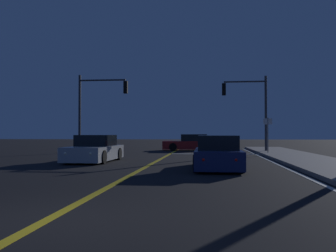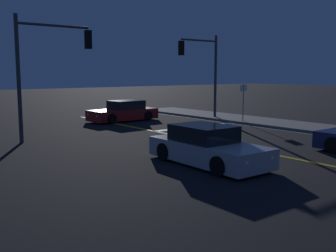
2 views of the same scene
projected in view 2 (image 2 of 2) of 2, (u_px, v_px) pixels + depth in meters
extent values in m
cube|color=gold|center=(305.00, 161.00, 14.26)|extent=(0.20, 36.27, 0.01)
cube|color=silver|center=(196.00, 127.00, 23.26)|extent=(6.02, 0.50, 0.01)
cylinder|color=black|center=(333.00, 145.00, 15.65)|extent=(0.22, 0.64, 0.64)
sphere|color=#FFF4CC|center=(318.00, 137.00, 16.43)|extent=(0.18, 0.18, 0.18)
sphere|color=#FFF4CC|center=(332.00, 134.00, 17.11)|extent=(0.18, 0.18, 0.18)
cube|color=maroon|center=(123.00, 114.00, 26.08)|extent=(4.63, 1.99, 0.68)
cube|color=black|center=(126.00, 105.00, 26.18)|extent=(2.16, 1.63, 0.60)
cylinder|color=black|center=(111.00, 119.00, 24.55)|extent=(0.65, 0.25, 0.64)
cylinder|color=black|center=(98.00, 117.00, 25.83)|extent=(0.65, 0.25, 0.64)
cylinder|color=black|center=(148.00, 116.00, 26.37)|extent=(0.65, 0.25, 0.64)
cylinder|color=black|center=(133.00, 114.00, 27.64)|extent=(0.65, 0.25, 0.64)
sphere|color=#FFF4CC|center=(98.00, 116.00, 24.22)|extent=(0.18, 0.18, 0.18)
sphere|color=#FFF4CC|center=(89.00, 115.00, 25.07)|extent=(0.18, 0.18, 0.18)
sphere|color=red|center=(155.00, 112.00, 27.08)|extent=(0.14, 0.14, 0.14)
sphere|color=red|center=(145.00, 110.00, 27.92)|extent=(0.14, 0.14, 0.14)
cube|color=#B2B5BA|center=(208.00, 152.00, 13.71)|extent=(1.94, 4.58, 0.68)
cube|color=black|center=(203.00, 134.00, 13.85)|extent=(1.64, 2.12, 0.60)
cylinder|color=black|center=(257.00, 159.00, 13.14)|extent=(0.23, 0.64, 0.64)
cylinder|color=black|center=(219.00, 166.00, 12.09)|extent=(0.23, 0.64, 0.64)
cylinder|color=black|center=(200.00, 146.00, 15.37)|extent=(0.23, 0.64, 0.64)
cylinder|color=black|center=(164.00, 152.00, 14.32)|extent=(0.23, 0.64, 0.64)
sphere|color=#FFF4CC|center=(271.00, 158.00, 12.30)|extent=(0.18, 0.18, 0.18)
sphere|color=#FFF4CC|center=(246.00, 163.00, 11.61)|extent=(0.18, 0.18, 0.18)
sphere|color=red|center=(181.00, 139.00, 15.81)|extent=(0.14, 0.14, 0.14)
sphere|color=red|center=(158.00, 142.00, 15.12)|extent=(0.14, 0.14, 0.14)
cylinder|color=#38383D|center=(215.00, 78.00, 27.00)|extent=(0.18, 0.18, 5.65)
cylinder|color=#38383D|center=(199.00, 40.00, 25.75)|extent=(3.05, 0.12, 0.12)
cube|color=black|center=(181.00, 48.00, 24.89)|extent=(0.28, 0.28, 0.90)
sphere|color=red|center=(181.00, 44.00, 24.85)|extent=(0.22, 0.22, 0.22)
sphere|color=#4C2D05|center=(181.00, 48.00, 24.89)|extent=(0.22, 0.22, 0.22)
sphere|color=#0A3814|center=(181.00, 52.00, 24.93)|extent=(0.22, 0.22, 0.22)
cylinder|color=#38383D|center=(19.00, 79.00, 17.57)|extent=(0.18, 0.18, 5.72)
cylinder|color=#38383D|center=(54.00, 26.00, 18.30)|extent=(3.45, 0.12, 0.12)
cube|color=black|center=(88.00, 40.00, 19.43)|extent=(0.28, 0.28, 0.90)
sphere|color=red|center=(88.00, 34.00, 19.39)|extent=(0.22, 0.22, 0.22)
sphere|color=#4C2D05|center=(88.00, 40.00, 19.43)|extent=(0.22, 0.22, 0.22)
sphere|color=#0A3814|center=(88.00, 45.00, 19.46)|extent=(0.22, 0.22, 0.22)
cylinder|color=slate|center=(243.00, 104.00, 24.85)|extent=(0.06, 0.06, 2.46)
cube|color=white|center=(244.00, 88.00, 24.72)|extent=(0.56, 0.07, 0.40)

